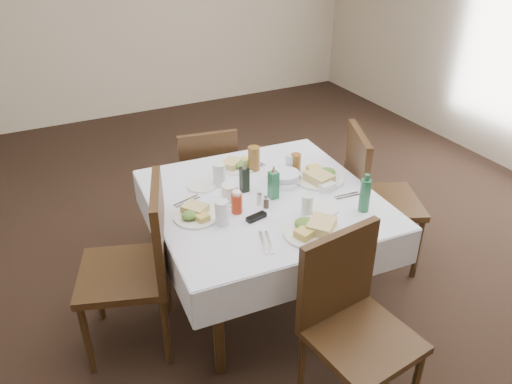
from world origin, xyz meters
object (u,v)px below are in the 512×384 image
chair_south (350,315)px  oil_cruet_dark (244,178)px  water_n (219,174)px  water_e (291,164)px  water_s (307,205)px  bread_basket (284,178)px  chair_east (371,192)px  dining_table (263,209)px  water_w (222,213)px  oil_cruet_green (273,184)px  ketchup_bottle (237,203)px  coffee_mug (230,194)px  chair_north (207,175)px  green_bottle (365,195)px  chair_west (141,259)px

chair_south → oil_cruet_dark: (-0.09, 0.98, 0.29)m
water_n → water_e: 0.47m
water_s → water_e: (0.17, 0.47, 0.00)m
water_n → bread_basket: (0.37, -0.15, -0.04)m
water_n → water_s: water_n is taller
water_e → chair_east: bearing=-18.5°
dining_table → water_w: water_w is taller
oil_cruet_dark → oil_cruet_green: size_ratio=0.92×
oil_cruet_dark → ketchup_bottle: 0.24m
dining_table → chair_south: size_ratio=1.40×
oil_cruet_dark → coffee_mug: oil_cruet_dark is taller
chair_north → chair_south: chair_south is taller
ketchup_bottle → green_bottle: green_bottle is taller
ketchup_bottle → bread_basket: bearing=24.4°
coffee_mug → green_bottle: 0.76m
water_e → bread_basket: water_e is taller
dining_table → bread_basket: (0.19, 0.10, 0.12)m
water_w → bread_basket: (0.52, 0.25, -0.04)m
ketchup_bottle → chair_north: bearing=79.3°
water_n → bread_basket: size_ratio=0.67×
dining_table → bread_basket: bread_basket is taller
ketchup_bottle → oil_cruet_green: bearing=11.2°
chair_south → chair_north: bearing=92.1°
chair_south → bread_basket: bearing=80.1°
oil_cruet_dark → oil_cruet_green: 0.19m
chair_north → water_w: water_w is taller
chair_east → water_w: bearing=-171.5°
chair_south → water_s: bearing=80.1°
water_n → water_w: water_n is taller
water_n → oil_cruet_green: bearing=-52.5°
water_w → ketchup_bottle: 0.14m
chair_north → bread_basket: chair_north is taller
chair_east → bread_basket: chair_east is taller
water_e → dining_table: bearing=-146.5°
water_n → chair_east: bearing=-13.2°
oil_cruet_green → coffee_mug: (-0.24, 0.08, -0.04)m
dining_table → ketchup_bottle: size_ratio=10.20×
green_bottle → bread_basket: bearing=116.4°
water_w → green_bottle: (0.76, -0.23, 0.03)m
dining_table → chair_west: (-0.77, -0.03, -0.09)m
chair_east → chair_west: size_ratio=0.98×
chair_east → coffee_mug: (-1.02, 0.02, 0.24)m
chair_north → water_s: 1.18m
water_s → chair_north: bearing=98.3°
water_n → oil_cruet_green: (0.22, -0.29, 0.02)m
oil_cruet_green → oil_cruet_dark: bearing=128.5°
bread_basket → coffee_mug: (-0.39, -0.06, 0.02)m
water_e → coffee_mug: 0.51m
chair_north → oil_cruet_green: size_ratio=4.15×
chair_north → chair_east: 1.20m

